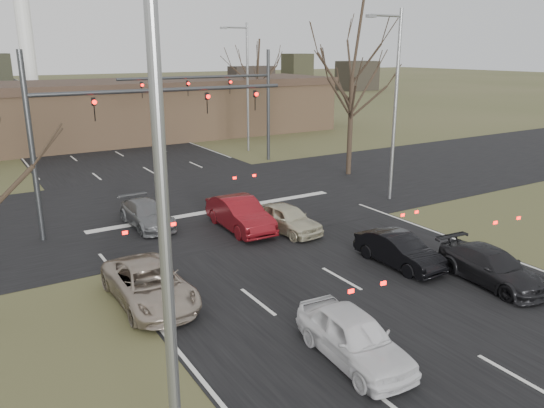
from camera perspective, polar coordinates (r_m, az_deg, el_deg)
The scene contains 18 objects.
ground at distance 17.53m, azimuth 13.73°, elevation -11.31°, with size 360.00×360.00×0.00m, color #474D29.
road_main at distance 72.06m, azimuth -22.54°, elevation 8.70°, with size 14.00×300.00×0.02m, color black.
road_cross at distance 29.21m, azimuth -7.40°, elevation 0.31°, with size 200.00×14.00×0.02m, color black.
building at distance 50.79m, azimuth -16.34°, elevation 9.62°, with size 42.40×10.40×5.30m.
mast_arm_near at distance 24.66m, azimuth -17.12°, elevation 8.79°, with size 12.12×0.24×8.00m.
mast_arm_far at distance 38.11m, azimuth -4.12°, elevation 11.77°, with size 11.12×0.24×8.00m.
streetlight_left at distance 7.56m, azimuth -10.26°, elevation -2.44°, with size 2.34×0.25×10.00m.
streetlight_right_near at distance 29.01m, azimuth 12.93°, elevation 11.14°, with size 2.34×0.25×10.00m.
streetlight_right_far at distance 43.07m, azimuth -2.86°, elevation 13.07°, with size 2.34×0.25×10.00m.
tree_right_near at distance 34.84m, azimuth 8.81°, elevation 17.60°, with size 6.90×6.90×11.50m.
tree_right_far at distance 52.77m, azimuth -1.62°, elevation 15.15°, with size 5.40×5.40×9.00m.
car_silver_suv at distance 17.86m, azimuth -13.05°, elevation -8.42°, with size 2.14×4.65×1.29m, color #A59685.
car_white_sedan at distance 14.61m, azimuth 8.80°, elevation -13.92°, with size 1.59×3.96×1.35m, color white.
car_black_hatch at distance 20.87m, azimuth 13.49°, elevation -4.84°, with size 1.32×3.78×1.25m, color black.
car_charcoal_sedan at distance 20.37m, azimuth 22.54°, elevation -6.24°, with size 1.71×4.22×1.22m, color black.
car_grey_ahead at distance 25.44m, azimuth -13.33°, elevation -1.05°, with size 1.67×4.10×1.19m, color slate.
car_red_ahead at distance 24.31m, azimuth -3.46°, elevation -1.09°, with size 1.57×4.49×1.48m, color maroon.
car_silver_ahead at distance 23.98m, azimuth 1.66°, elevation -1.57°, with size 1.50×3.73×1.27m, color beige.
Camera 1 is at (-11.36, -10.71, 7.98)m, focal length 35.00 mm.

